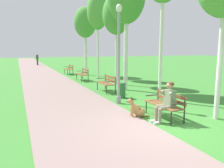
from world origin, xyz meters
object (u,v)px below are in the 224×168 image
dog_shepherd (137,110)px  birch_tree_fifth (98,11)px  park_bench_mid (107,82)px  lamp_post_near (119,53)px  park_bench_near (166,103)px  birch_tree_sixth (85,23)px  park_bench_far (83,73)px  park_bench_furthest (69,69)px  person_seated_on_near_bench (167,100)px  pedestrian_distant (37,59)px  litter_bin (122,90)px  birch_tree_fourth (117,15)px

dog_shepherd → birch_tree_fifth: size_ratio=0.13×
park_bench_mid → birch_tree_fifth: birch_tree_fifth is taller
park_bench_mid → lamp_post_near: (-0.52, -2.60, 1.55)m
park_bench_near → birch_tree_sixth: bearing=85.1°
park_bench_far → birch_tree_fifth: (1.50, 0.93, 4.55)m
park_bench_furthest → birch_tree_fifth: (1.53, -3.52, 4.55)m
person_seated_on_near_bench → park_bench_far: bearing=89.3°
park_bench_near → park_bench_furthest: same height
lamp_post_near → pedestrian_distant: size_ratio=2.41×
park_bench_mid → lamp_post_near: bearing=-101.3°
birch_tree_fifth → pedestrian_distant: (-3.20, 16.44, -4.22)m
park_bench_furthest → birch_tree_sixth: 4.27m
person_seated_on_near_bench → litter_bin: size_ratio=1.79×
dog_shepherd → pedestrian_distant: bearing=92.1°
dog_shepherd → park_bench_near: bearing=-26.3°
birch_tree_fourth → birch_tree_fifth: bearing=90.2°
park_bench_near → park_bench_furthest: (-0.11, 14.06, 0.00)m
park_bench_near → park_bench_far: (-0.08, 9.61, 0.00)m
dog_shepherd → birch_tree_sixth: 13.23m
park_bench_mid → birch_tree_sixth: bearing=81.6°
park_bench_mid → person_seated_on_near_bench: person_seated_on_near_bench is taller
dog_shepherd → litter_bin: bearing=74.1°
park_bench_near → birch_tree_fourth: size_ratio=0.27×
park_bench_far → birch_tree_fifth: birch_tree_fifth is taller
park_bench_mid → park_bench_far: 4.60m
person_seated_on_near_bench → lamp_post_near: bearing=97.7°
park_bench_mid → park_bench_far: same height
park_bench_near → lamp_post_near: size_ratio=0.38×
park_bench_near → birch_tree_sixth: birch_tree_sixth is taller
birch_tree_fourth → pedestrian_distant: bearing=99.2°
birch_tree_fifth → litter_bin: bearing=-101.1°
person_seated_on_near_bench → park_bench_mid: bearing=88.4°
person_seated_on_near_bench → lamp_post_near: lamp_post_near is taller
park_bench_mid → birch_tree_sixth: (1.15, 7.82, 3.90)m
park_bench_near → litter_bin: 3.33m
park_bench_furthest → pedestrian_distant: pedestrian_distant is taller
park_bench_far → birch_tree_sixth: size_ratio=0.26×
park_bench_far → person_seated_on_near_bench: (-0.12, -9.94, 0.17)m
dog_shepherd → birch_tree_fourth: bearing=71.4°
park_bench_near → litter_bin: size_ratio=2.14×
park_bench_furthest → birch_tree_fifth: bearing=-66.5°
park_bench_furthest → person_seated_on_near_bench: 14.39m
dog_shepherd → birch_tree_fourth: (2.26, 6.71, 4.07)m
person_seated_on_near_bench → birch_tree_fifth: (1.63, 10.87, 4.38)m
park_bench_mid → pedestrian_distant: bearing=94.5°
park_bench_near → park_bench_mid: same height
park_bench_furthest → dog_shepherd: size_ratio=1.81×
person_seated_on_near_bench → birch_tree_fifth: 11.83m
lamp_post_near → birch_tree_fourth: birch_tree_fourth is taller
park_bench_near → park_bench_mid: 5.01m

